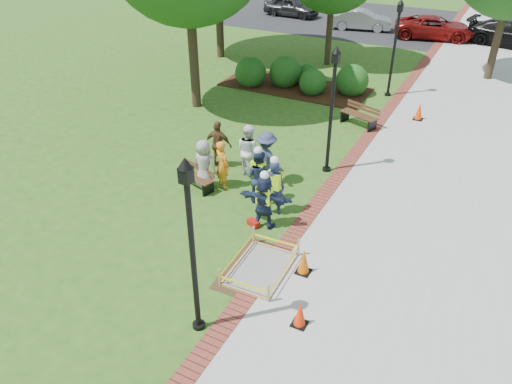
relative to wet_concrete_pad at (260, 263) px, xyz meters
The scene contains 32 objects.
ground 1.75m from the wet_concrete_pad, 157.10° to the left, with size 100.00×100.00×0.00m, color #285116.
sidewalk 11.21m from the wet_concrete_pad, 72.34° to the left, with size 6.00×60.00×0.02m, color #9E9E99.
brick_edging 10.68m from the wet_concrete_pad, 89.20° to the left, with size 0.50×60.00×0.03m, color maroon.
mulch_bed 13.49m from the wet_concrete_pad, 109.95° to the left, with size 7.00×3.00×0.05m, color #381E0F.
parking_lot 27.72m from the wet_concrete_pad, 93.31° to the left, with size 36.00×12.00×0.01m, color black.
wet_concrete_pad is the anchor object (origin of this frame).
bench_near 4.55m from the wet_concrete_pad, 144.17° to the left, with size 1.41×0.78×0.73m.
bench_far 9.76m from the wet_concrete_pad, 93.07° to the left, with size 1.65×1.01×0.85m.
cone_front 2.04m from the wet_concrete_pad, 37.59° to the right, with size 0.34×0.34×0.68m.
cone_back 1.10m from the wet_concrete_pad, 22.91° to the left, with size 0.37×0.37×0.72m.
cone_far 11.58m from the wet_concrete_pad, 82.54° to the left, with size 0.38×0.38×0.75m.
toolbox 1.95m from the wet_concrete_pad, 122.85° to the left, with size 0.36×0.20×0.18m, color #AB140D.
lamp_near 3.25m from the wet_concrete_pad, 98.59° to the right, with size 0.28×0.28×4.26m.
lamp_mid 6.11m from the wet_concrete_pad, 93.54° to the left, with size 0.28×0.28×4.26m.
lamp_far 13.86m from the wet_concrete_pad, 91.47° to the left, with size 0.28×0.28×4.26m.
shrub_a 13.64m from the wet_concrete_pad, 119.06° to the left, with size 1.50×1.50×1.50m, color #204814.
shrub_b 13.68m from the wet_concrete_pad, 112.03° to the left, with size 1.54×1.54×1.54m, color #204814.
shrub_c 12.76m from the wet_concrete_pad, 106.11° to the left, with size 1.26×1.26×1.26m, color #204814.
shrub_d 13.20m from the wet_concrete_pad, 98.38° to the left, with size 1.51×1.51×1.51m, color #204814.
shrub_e 14.09m from the wet_concrete_pad, 107.72° to the left, with size 1.04×1.04×1.04m, color #204814.
casual_person_a 4.51m from the wet_concrete_pad, 140.59° to the left, with size 0.54×0.36×1.65m.
casual_person_b 4.33m from the wet_concrete_pad, 133.46° to the left, with size 0.61×0.52×1.62m.
casual_person_c 5.01m from the wet_concrete_pad, 121.55° to the left, with size 0.67×0.55×1.79m.
casual_person_d 5.69m from the wet_concrete_pad, 131.65° to the left, with size 0.56×0.38×1.68m.
casual_person_e 4.40m from the wet_concrete_pad, 114.56° to the left, with size 0.64×0.48×1.81m.
hivis_worker_a 2.05m from the wet_concrete_pad, 114.00° to the left, with size 0.58×0.42×1.81m.
hivis_worker_b 2.74m from the wet_concrete_pad, 108.62° to the left, with size 0.64×0.50×1.90m.
hivis_worker_c 3.35m from the wet_concrete_pad, 118.41° to the left, with size 0.59×0.42×1.87m.
parked_car_a 28.51m from the wet_concrete_pad, 112.48° to the left, with size 4.65×2.02×1.52m, color #29282B.
parked_car_b 25.42m from the wet_concrete_pad, 101.68° to the left, with size 4.33×1.88×1.41m, color #96969A.
parked_car_c 24.82m from the wet_concrete_pad, 90.93° to the left, with size 4.54×1.98×1.48m, color maroon.
parked_car_d 25.45m from the wet_concrete_pad, 80.99° to the left, with size 4.91×2.14×1.60m, color black.
Camera 1 is at (6.00, -9.37, 8.41)m, focal length 35.00 mm.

